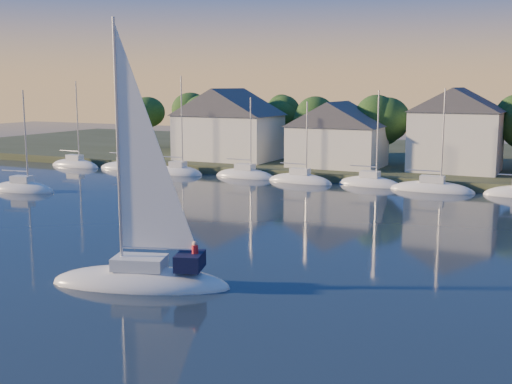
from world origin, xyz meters
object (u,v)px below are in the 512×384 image
Objects in this scene: clubhouse_east at (456,129)px; hero_sailboat at (143,274)px; clubhouse_centre at (337,133)px; drifting_sailboat_left at (23,190)px; clubhouse_west at (228,123)px.

hero_sailboat is (-8.84, -50.09, -5.36)m from clubhouse_east.
clubhouse_centre is 37.59m from drifting_sailboat_left.
clubhouse_centre is at bearing -102.00° from hero_sailboat.
hero_sailboat is at bearing -43.81° from drifting_sailboat_left.
hero_sailboat reaches higher than clubhouse_east.
clubhouse_west reaches higher than clubhouse_centre.
drifting_sailboat_left is at bearing -143.47° from clubhouse_east.
clubhouse_east is (14.00, 2.00, 0.87)m from clubhouse_centre.
clubhouse_west is 53.71m from hero_sailboat.
clubhouse_west is 1.30× the size of clubhouse_east.
clubhouse_west is at bearing -84.81° from hero_sailboat.
clubhouse_east is (30.00, 1.00, 0.07)m from clubhouse_west.
clubhouse_east reaches higher than clubhouse_west.
hero_sailboat reaches higher than drifting_sailboat_left.
drifting_sailboat_left is (-39.43, -29.21, -5.90)m from clubhouse_east.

